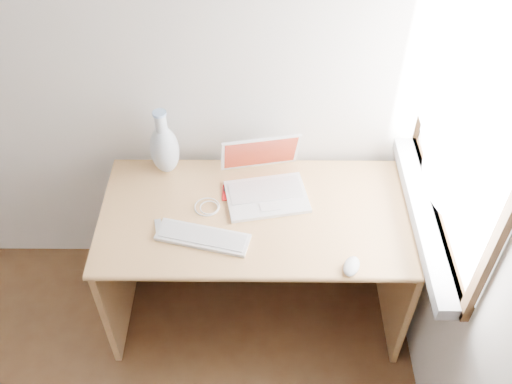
{
  "coord_description": "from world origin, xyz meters",
  "views": [
    {
      "loc": [
        1.02,
        -0.28,
        2.5
      ],
      "look_at": [
        1.0,
        1.35,
        0.86
      ],
      "focal_mm": 40.0,
      "sensor_mm": 36.0,
      "label": 1
    }
  ],
  "objects_px": {
    "desk": "(256,230)",
    "external_keyboard": "(203,237)",
    "vase": "(164,148)",
    "laptop": "(267,182)"
  },
  "relations": [
    {
      "from": "laptop",
      "to": "desk",
      "type": "bearing_deg",
      "value": -140.16
    },
    {
      "from": "laptop",
      "to": "vase",
      "type": "distance_m",
      "value": 0.48
    },
    {
      "from": "external_keyboard",
      "to": "vase",
      "type": "distance_m",
      "value": 0.47
    },
    {
      "from": "desk",
      "to": "external_keyboard",
      "type": "bearing_deg",
      "value": -134.11
    },
    {
      "from": "desk",
      "to": "vase",
      "type": "relative_size",
      "value": 4.05
    },
    {
      "from": "desk",
      "to": "external_keyboard",
      "type": "distance_m",
      "value": 0.38
    },
    {
      "from": "desk",
      "to": "laptop",
      "type": "bearing_deg",
      "value": 50.4
    },
    {
      "from": "desk",
      "to": "vase",
      "type": "bearing_deg",
      "value": 155.5
    },
    {
      "from": "desk",
      "to": "vase",
      "type": "distance_m",
      "value": 0.56
    },
    {
      "from": "desk",
      "to": "external_keyboard",
      "type": "xyz_separation_m",
      "value": [
        -0.22,
        -0.23,
        0.21
      ]
    }
  ]
}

